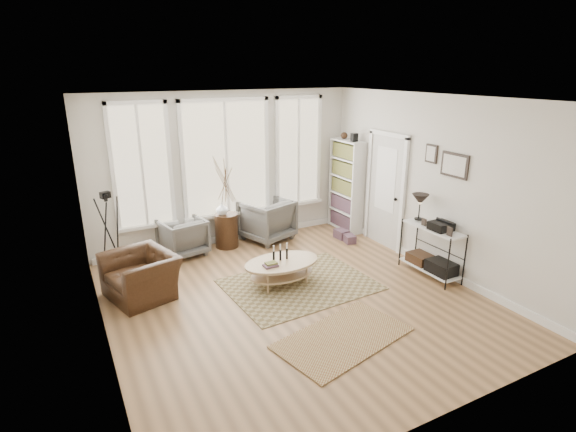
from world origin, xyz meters
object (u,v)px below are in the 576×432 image
armchair_left (183,237)px  low_shelf (431,246)px  side_table (225,203)px  bookcase (347,185)px  coffee_table (281,266)px  armchair_right (267,220)px  accent_chair (141,275)px

armchair_left → low_shelf: bearing=129.4°
side_table → low_shelf: bearing=-47.3°
low_shelf → armchair_left: bearing=140.9°
bookcase → side_table: 2.60m
bookcase → coffee_table: bookcase is taller
armchair_right → side_table: (-0.85, -0.00, 0.47)m
bookcase → accent_chair: size_ratio=2.02×
armchair_left → side_table: (0.85, -0.00, 0.54)m
low_shelf → accent_chair: 4.60m
coffee_table → armchair_left: bearing=119.0°
coffee_table → side_table: (-0.21, 1.91, 0.58)m
accent_chair → armchair_left: bearing=126.7°
armchair_left → accent_chair: 1.61m
bookcase → armchair_left: bookcase is taller
armchair_left → side_table: bearing=168.5°
low_shelf → coffee_table: low_shelf is taller
armchair_right → accent_chair: bearing=6.5°
bookcase → armchair_left: size_ratio=2.72×
armchair_left → bookcase: bearing=164.8°
armchair_left → armchair_right: 1.70m
coffee_table → armchair_right: 2.01m
armchair_right → accent_chair: 2.96m
low_shelf → armchair_right: 3.22m
bookcase → accent_chair: (-4.41, -1.05, -0.62)m
coffee_table → armchair_right: bearing=71.3°
coffee_table → armchair_right: size_ratio=1.37×
low_shelf → armchair_left: (-3.38, 2.75, -0.17)m
coffee_table → bookcase: bearing=35.2°
armchair_right → coffee_table: bearing=52.3°
bookcase → side_table: bookcase is taller
coffee_table → accent_chair: bearing=162.8°
low_shelf → armchair_right: low_shelf is taller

